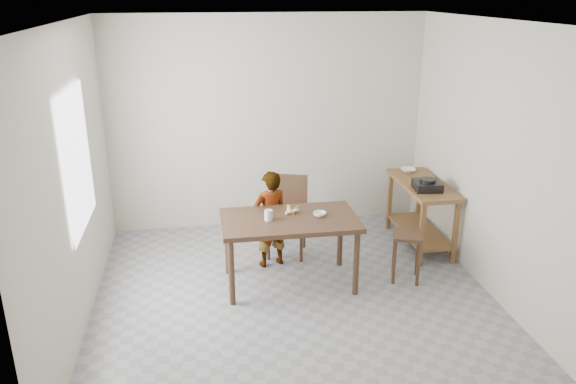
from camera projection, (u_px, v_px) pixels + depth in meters
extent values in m
cube|color=gray|center=(294.00, 299.00, 5.73)|extent=(4.00, 4.00, 0.04)
cube|color=white|center=(296.00, 19.00, 4.79)|extent=(4.00, 4.00, 0.04)
cube|color=beige|center=(267.00, 123.00, 7.13)|extent=(4.00, 0.04, 2.70)
cube|color=beige|center=(353.00, 272.00, 3.39)|extent=(4.00, 0.04, 2.70)
cube|color=beige|center=(70.00, 183.00, 4.95)|extent=(0.04, 4.00, 2.70)
cube|color=beige|center=(495.00, 161.00, 5.57)|extent=(0.04, 4.00, 2.70)
cube|color=white|center=(78.00, 160.00, 5.10)|extent=(0.02, 1.10, 1.30)
imported|color=silver|center=(270.00, 219.00, 6.22)|extent=(0.47, 0.38, 1.12)
cylinder|color=silver|center=(269.00, 215.00, 5.68)|extent=(0.09, 0.09, 0.11)
imported|color=silver|center=(320.00, 214.00, 5.79)|extent=(0.18, 0.18, 0.04)
imported|color=silver|center=(408.00, 170.00, 7.02)|extent=(0.21, 0.21, 0.05)
cube|color=black|center=(427.00, 185.00, 6.40)|extent=(0.33, 0.33, 0.10)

